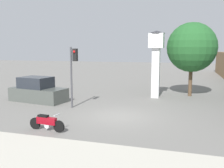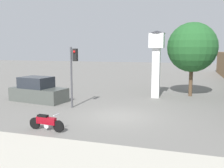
{
  "view_description": "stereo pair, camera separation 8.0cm",
  "coord_description": "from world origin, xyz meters",
  "px_view_note": "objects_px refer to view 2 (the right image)",
  "views": [
    {
      "loc": [
        3.63,
        -13.44,
        3.8
      ],
      "look_at": [
        -0.85,
        1.45,
        1.64
      ],
      "focal_mm": 40.0,
      "sensor_mm": 36.0,
      "label": 1
    },
    {
      "loc": [
        3.7,
        -13.42,
        3.8
      ],
      "look_at": [
        -0.85,
        1.45,
        1.64
      ],
      "focal_mm": 40.0,
      "sensor_mm": 36.0,
      "label": 2
    }
  ],
  "objects_px": {
    "clock_tower": "(156,54)",
    "traffic_light": "(73,66)",
    "street_tree": "(192,47)",
    "motorcycle": "(46,122)",
    "parked_car": "(38,91)"
  },
  "relations": [
    {
      "from": "clock_tower",
      "to": "parked_car",
      "type": "distance_m",
      "value": 9.42
    },
    {
      "from": "clock_tower",
      "to": "parked_car",
      "type": "xyz_separation_m",
      "value": [
        -8.11,
        -3.96,
        -2.71
      ]
    },
    {
      "from": "clock_tower",
      "to": "traffic_light",
      "type": "height_order",
      "value": "clock_tower"
    },
    {
      "from": "motorcycle",
      "to": "traffic_light",
      "type": "relative_size",
      "value": 0.48
    },
    {
      "from": "traffic_light",
      "to": "street_tree",
      "type": "relative_size",
      "value": 0.66
    },
    {
      "from": "motorcycle",
      "to": "street_tree",
      "type": "bearing_deg",
      "value": 64.64
    },
    {
      "from": "clock_tower",
      "to": "traffic_light",
      "type": "bearing_deg",
      "value": -132.44
    },
    {
      "from": "clock_tower",
      "to": "traffic_light",
      "type": "distance_m",
      "value": 6.94
    },
    {
      "from": "traffic_light",
      "to": "clock_tower",
      "type": "bearing_deg",
      "value": 47.56
    },
    {
      "from": "motorcycle",
      "to": "parked_car",
      "type": "height_order",
      "value": "parked_car"
    },
    {
      "from": "clock_tower",
      "to": "parked_car",
      "type": "bearing_deg",
      "value": -153.99
    },
    {
      "from": "traffic_light",
      "to": "parked_car",
      "type": "xyz_separation_m",
      "value": [
        -3.45,
        1.14,
        -1.98
      ]
    },
    {
      "from": "clock_tower",
      "to": "street_tree",
      "type": "height_order",
      "value": "street_tree"
    },
    {
      "from": "clock_tower",
      "to": "street_tree",
      "type": "relative_size",
      "value": 0.88
    },
    {
      "from": "street_tree",
      "to": "clock_tower",
      "type": "bearing_deg",
      "value": -150.44
    }
  ]
}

